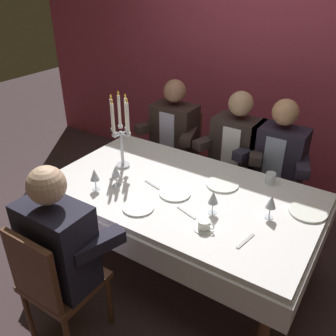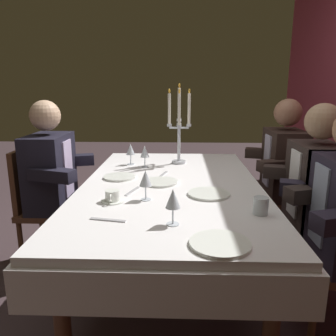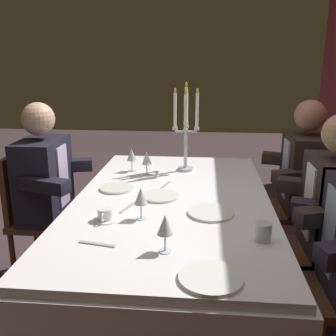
% 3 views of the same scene
% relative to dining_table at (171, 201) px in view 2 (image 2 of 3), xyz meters
% --- Properties ---
extents(ground_plane, '(12.00, 12.00, 0.00)m').
position_rel_dining_table_xyz_m(ground_plane, '(0.00, 0.00, -0.62)').
color(ground_plane, '#413134').
extents(dining_table, '(1.94, 1.14, 0.74)m').
position_rel_dining_table_xyz_m(dining_table, '(0.00, 0.00, 0.00)').
color(dining_table, white).
rests_on(dining_table, ground_plane).
extents(candelabra, '(0.19, 0.19, 0.61)m').
position_rel_dining_table_xyz_m(candelabra, '(-0.57, 0.05, 0.41)').
color(candelabra, silver).
rests_on(candelabra, dining_table).
extents(dinner_plate_0, '(0.24, 0.24, 0.01)m').
position_rel_dining_table_xyz_m(dinner_plate_0, '(0.83, 0.21, 0.13)').
color(dinner_plate_0, white).
rests_on(dinner_plate_0, dining_table).
extents(dinner_plate_1, '(0.22, 0.22, 0.01)m').
position_rel_dining_table_xyz_m(dinner_plate_1, '(-0.01, -0.07, 0.13)').
color(dinner_plate_1, white).
rests_on(dinner_plate_1, dining_table).
extents(dinner_plate_2, '(0.24, 0.24, 0.01)m').
position_rel_dining_table_xyz_m(dinner_plate_2, '(0.22, 0.22, 0.13)').
color(dinner_plate_2, white).
rests_on(dinner_plate_2, dining_table).
extents(dinner_plate_3, '(0.21, 0.21, 0.01)m').
position_rel_dining_table_xyz_m(dinner_plate_3, '(-0.12, -0.35, 0.13)').
color(dinner_plate_3, white).
rests_on(dinner_plate_3, dining_table).
extents(wine_glass_0, '(0.07, 0.07, 0.16)m').
position_rel_dining_table_xyz_m(wine_glass_0, '(-0.42, -0.21, 0.24)').
color(wine_glass_0, silver).
rests_on(wine_glass_0, dining_table).
extents(wine_glass_1, '(0.07, 0.07, 0.16)m').
position_rel_dining_table_xyz_m(wine_glass_1, '(0.64, 0.02, 0.23)').
color(wine_glass_1, silver).
rests_on(wine_glass_1, dining_table).
extents(wine_glass_2, '(0.07, 0.07, 0.16)m').
position_rel_dining_table_xyz_m(wine_glass_2, '(0.31, -0.13, 0.23)').
color(wine_glass_2, silver).
rests_on(wine_glass_2, dining_table).
extents(wine_glass_3, '(0.07, 0.07, 0.16)m').
position_rel_dining_table_xyz_m(wine_glass_3, '(-0.51, -0.33, 0.23)').
color(wine_glass_3, silver).
rests_on(wine_glass_3, dining_table).
extents(water_tumbler_0, '(0.07, 0.07, 0.08)m').
position_rel_dining_table_xyz_m(water_tumbler_0, '(0.50, 0.44, 0.16)').
color(water_tumbler_0, silver).
rests_on(water_tumbler_0, dining_table).
extents(coffee_cup_0, '(0.13, 0.12, 0.06)m').
position_rel_dining_table_xyz_m(coffee_cup_0, '(0.35, -0.30, 0.15)').
color(coffee_cup_0, white).
rests_on(coffee_cup_0, dining_table).
extents(spoon_0, '(0.05, 0.17, 0.01)m').
position_rel_dining_table_xyz_m(spoon_0, '(0.60, -0.27, 0.12)').
color(spoon_0, '#B7B7BC').
rests_on(spoon_0, dining_table).
extents(spoon_1, '(0.17, 0.07, 0.01)m').
position_rel_dining_table_xyz_m(spoon_1, '(0.17, -0.22, 0.12)').
color(spoon_1, '#B7B7BC').
rests_on(spoon_1, dining_table).
extents(spoon_2, '(0.17, 0.06, 0.01)m').
position_rel_dining_table_xyz_m(spoon_2, '(-0.20, -0.06, 0.12)').
color(spoon_2, '#B7B7BC').
rests_on(spoon_2, dining_table).
extents(seated_diner_0, '(0.63, 0.48, 1.24)m').
position_rel_dining_table_xyz_m(seated_diner_0, '(-0.61, 0.89, 0.11)').
color(seated_diner_0, brown).
rests_on(seated_diner_0, ground_plane).
extents(seated_diner_1, '(0.63, 0.48, 1.24)m').
position_rel_dining_table_xyz_m(seated_diner_1, '(-0.29, -0.89, 0.11)').
color(seated_diner_1, brown).
rests_on(seated_diner_1, ground_plane).
extents(seated_diner_2, '(0.63, 0.48, 1.24)m').
position_rel_dining_table_xyz_m(seated_diner_2, '(0.04, 0.89, 0.11)').
color(seated_diner_2, brown).
rests_on(seated_diner_2, ground_plane).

